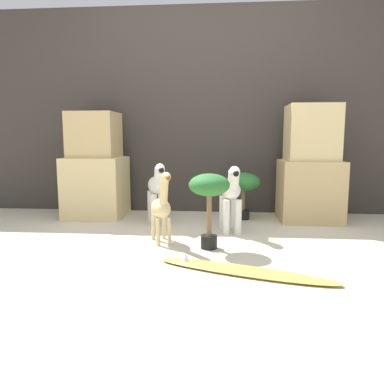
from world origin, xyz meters
The scene contains 10 objects.
ground_plane centered at (0.00, 0.00, 0.00)m, with size 14.00×14.00×0.00m, color beige.
wall_back centered at (0.00, 1.66, 1.10)m, with size 6.40×0.08×2.20m.
rock_pillar_left centered at (-1.08, 1.27, 0.48)m, with size 0.58×0.55×1.07m.
rock_pillar_right centered at (1.08, 1.27, 0.51)m, with size 0.58×0.55×1.13m.
zebra_right centered at (0.30, 0.72, 0.34)m, with size 0.22×0.47×0.59m.
zebra_left centered at (-0.39, 0.99, 0.34)m, with size 0.27×0.47×0.59m.
giraffe_figurine centered at (-0.24, 0.32, 0.29)m, with size 0.24×0.39×0.57m.
potted_palm_front centered at (0.13, 0.20, 0.43)m, with size 0.30×0.30×0.56m.
potted_palm_back centered at (0.43, 1.25, 0.35)m, with size 0.34×0.34×0.47m.
surfboard centered at (0.36, -0.29, 0.02)m, with size 1.12×0.53×0.07m.
Camera 1 is at (0.23, -2.49, 0.81)m, focal length 35.00 mm.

